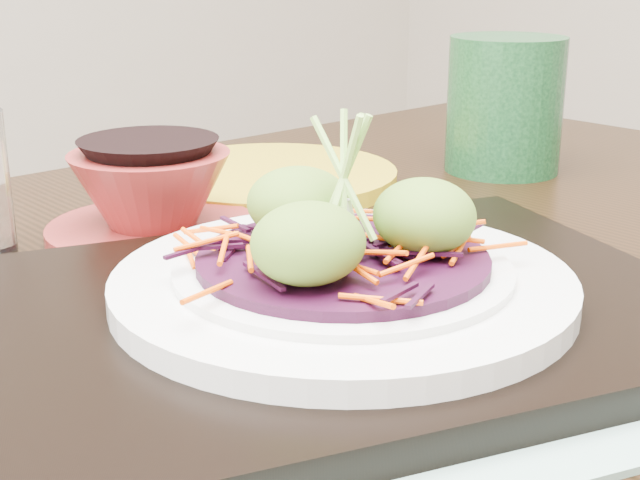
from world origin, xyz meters
TOP-DOWN VIEW (x-y plane):
  - placemat at (0.10, -0.02)m, footprint 0.51×0.44m
  - serving_tray at (0.10, -0.02)m, footprint 0.44×0.37m
  - white_plate at (0.10, -0.02)m, footprint 0.25×0.25m
  - cabbage_bed at (0.10, -0.02)m, footprint 0.16×0.16m
  - carrot_julienne at (0.10, -0.02)m, footprint 0.19×0.19m
  - guacamole_scoops at (0.10, -0.02)m, footprint 0.13×0.12m
  - scallion_garnish at (0.10, -0.02)m, footprint 0.06×0.06m
  - terracotta_bowl_set at (0.09, 0.19)m, footprint 0.20×0.20m
  - yellow_plate at (0.24, 0.27)m, footprint 0.29×0.29m
  - green_jar at (0.45, 0.18)m, footprint 0.11×0.11m

SIDE VIEW (x-z plane):
  - placemat at x=0.10m, z-range 0.82..0.83m
  - yellow_plate at x=0.24m, z-range 0.82..0.84m
  - serving_tray at x=0.10m, z-range 0.83..0.84m
  - terracotta_bowl_set at x=0.09m, z-range 0.82..0.88m
  - white_plate at x=0.10m, z-range 0.84..0.86m
  - cabbage_bed at x=0.10m, z-range 0.86..0.87m
  - carrot_julienne at x=0.10m, z-range 0.87..0.88m
  - green_jar at x=0.45m, z-range 0.82..0.95m
  - guacamole_scoops at x=0.10m, z-range 0.87..0.91m
  - scallion_garnish at x=0.10m, z-range 0.86..0.95m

